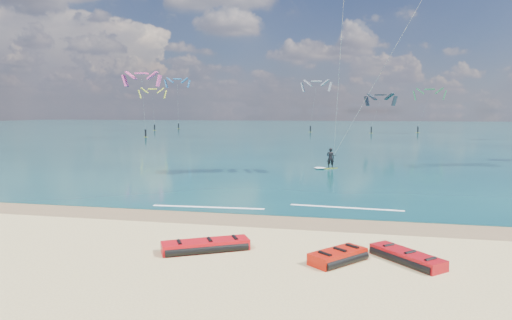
{
  "coord_description": "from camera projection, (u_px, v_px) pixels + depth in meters",
  "views": [
    {
      "loc": [
        5.0,
        -16.03,
        4.75
      ],
      "look_at": [
        -0.13,
        8.0,
        2.1
      ],
      "focal_mm": 32.0,
      "sensor_mm": 36.0,
      "label": 1
    }
  ],
  "objects": [
    {
      "name": "shoreline_foam",
      "position": [
        276.0,
        207.0,
        22.33
      ],
      "size": [
        12.2,
        1.89,
        0.01
      ],
      "color": "white",
      "rests_on": "ground"
    },
    {
      "name": "packed_kite_mid",
      "position": [
        407.0,
        262.0,
        14.38
      ],
      "size": [
        2.64,
        2.75,
        0.39
      ],
      "primitive_type": null,
      "rotation": [
        0.0,
        0.0,
        -0.83
      ],
      "color": "#A00B11",
      "rests_on": "ground"
    },
    {
      "name": "packed_kite_right",
      "position": [
        338.0,
        262.0,
        14.38
      ],
      "size": [
        2.3,
        2.42,
        0.43
      ],
      "primitive_type": null,
      "rotation": [
        0.0,
        0.0,
        0.87
      ],
      "color": "#B61507",
      "rests_on": "ground"
    },
    {
      "name": "kitesurfer_main",
      "position": [
        360.0,
        53.0,
        32.94
      ],
      "size": [
        10.98,
        8.79,
        17.51
      ],
      "rotation": [
        0.0,
        0.0,
        0.76
      ],
      "color": "#ABCE18",
      "rests_on": "sea"
    },
    {
      "name": "packed_kite_left",
      "position": [
        206.0,
        251.0,
        15.55
      ],
      "size": [
        3.34,
        2.54,
        0.42
      ],
      "primitive_type": null,
      "rotation": [
        0.0,
        0.0,
        0.5
      ],
      "color": "red",
      "rests_on": "ground"
    },
    {
      "name": "distant_kites",
      "position": [
        285.0,
        109.0,
        94.62
      ],
      "size": [
        82.61,
        40.87,
        12.85
      ],
      "color": "#95929A",
      "rests_on": "ground"
    },
    {
      "name": "wet_sand_strip",
      "position": [
        235.0,
        219.0,
        20.05
      ],
      "size": [
        320.0,
        2.4,
        0.01
      ],
      "primitive_type": "cube",
      "color": "brown",
      "rests_on": "ground"
    },
    {
      "name": "sea",
      "position": [
        334.0,
        129.0,
        118.25
      ],
      "size": [
        320.0,
        200.0,
        0.04
      ],
      "primitive_type": "cube",
      "color": "#0A313A",
      "rests_on": "ground"
    },
    {
      "name": "ground",
      "position": [
        311.0,
        150.0,
        56.02
      ],
      "size": [
        320.0,
        320.0,
        0.0
      ],
      "primitive_type": "plane",
      "color": "tan",
      "rests_on": "ground"
    }
  ]
}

